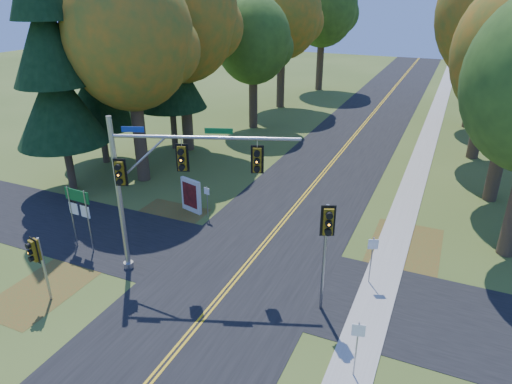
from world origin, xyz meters
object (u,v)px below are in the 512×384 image
at_px(east_signal_pole, 327,233).
at_px(traffic_mast, 162,177).
at_px(info_kiosk, 191,196).
at_px(route_sign_cluster, 79,207).

bearing_deg(east_signal_pole, traffic_mast, 156.36).
height_order(east_signal_pole, info_kiosk, east_signal_pole).
distance_m(east_signal_pole, info_kiosk, 11.70).
bearing_deg(east_signal_pole, route_sign_cluster, 156.81).
xyz_separation_m(east_signal_pole, route_sign_cluster, (-12.57, -0.11, -1.34)).
xyz_separation_m(route_sign_cluster, info_kiosk, (2.79, 5.93, -1.36)).
height_order(route_sign_cluster, info_kiosk, route_sign_cluster).
distance_m(traffic_mast, route_sign_cluster, 5.65).
relative_size(traffic_mast, info_kiosk, 3.75).
xyz_separation_m(traffic_mast, route_sign_cluster, (-5.11, -0.10, -2.41)).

